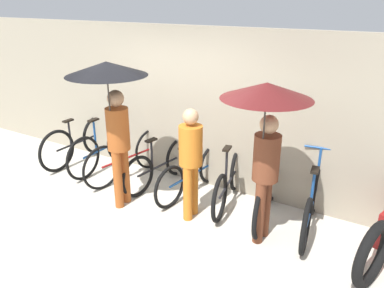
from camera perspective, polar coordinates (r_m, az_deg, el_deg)
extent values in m
plane|color=beige|center=(5.21, -11.07, -12.93)|extent=(30.00, 30.00, 0.00)
cube|color=gray|center=(6.05, -0.22, 5.67)|extent=(13.34, 0.12, 2.53)
torus|color=black|center=(7.61, -14.18, 1.41)|extent=(0.07, 0.77, 0.77)
torus|color=black|center=(7.00, -19.90, -1.02)|extent=(0.07, 0.77, 0.77)
cylinder|color=black|center=(7.30, -16.92, 0.24)|extent=(0.05, 1.00, 0.04)
cylinder|color=black|center=(7.12, -18.14, 1.53)|extent=(0.04, 0.04, 0.46)
cube|color=black|center=(7.04, -18.37, 3.40)|extent=(0.09, 0.20, 0.03)
cylinder|color=black|center=(7.51, -14.40, 3.71)|extent=(0.04, 0.04, 0.64)
cylinder|color=black|center=(7.43, -14.62, 6.06)|extent=(0.44, 0.03, 0.03)
torus|color=black|center=(7.21, -10.78, 0.53)|extent=(0.06, 0.76, 0.76)
torus|color=black|center=(6.57, -16.23, -2.11)|extent=(0.06, 0.76, 0.76)
cylinder|color=#19478C|center=(6.88, -13.37, -0.73)|extent=(0.05, 0.97, 0.04)
cylinder|color=#19478C|center=(6.67, -14.57, 1.08)|extent=(0.04, 0.04, 0.57)
cube|color=black|center=(6.57, -14.81, 3.55)|extent=(0.09, 0.20, 0.03)
cylinder|color=#19478C|center=(7.10, -10.96, 3.02)|extent=(0.04, 0.04, 0.66)
cylinder|color=#19478C|center=(7.01, -11.15, 5.58)|extent=(0.44, 0.03, 0.03)
torus|color=black|center=(6.78, -6.27, -0.69)|extent=(0.17, 0.73, 0.74)
torus|color=black|center=(6.16, -13.54, -3.52)|extent=(0.17, 0.73, 0.74)
cylinder|color=maroon|center=(6.45, -9.73, -2.04)|extent=(0.22, 1.06, 0.04)
cylinder|color=maroon|center=(6.25, -11.19, -0.35)|extent=(0.04, 0.04, 0.52)
cube|color=black|center=(6.15, -11.37, 2.04)|extent=(0.12, 0.21, 0.03)
cylinder|color=maroon|center=(6.66, -6.38, 1.93)|extent=(0.04, 0.04, 0.66)
cylinder|color=maroon|center=(6.56, -6.50, 4.63)|extent=(0.44, 0.10, 0.03)
torus|color=black|center=(6.49, -1.98, -1.91)|extent=(0.14, 0.67, 0.67)
torus|color=black|center=(5.84, -8.26, -4.92)|extent=(0.14, 0.67, 0.67)
cylinder|color=black|center=(6.16, -4.94, -3.34)|extent=(0.16, 0.99, 0.04)
cylinder|color=black|center=(5.94, -6.15, -1.74)|extent=(0.04, 0.04, 0.49)
cube|color=black|center=(5.85, -6.25, 0.59)|extent=(0.12, 0.21, 0.03)
cylinder|color=black|center=(6.36, -2.02, 1.11)|extent=(0.04, 0.04, 0.73)
cylinder|color=black|center=(6.24, -2.06, 4.25)|extent=(0.44, 0.08, 0.03)
torus|color=black|center=(6.23, 3.01, -3.01)|extent=(0.14, 0.66, 0.66)
torus|color=black|center=(5.49, -3.40, -6.58)|extent=(0.14, 0.66, 0.66)
cylinder|color=#19478C|center=(5.85, 0.02, -4.69)|extent=(0.17, 1.05, 0.04)
cylinder|color=#19478C|center=(5.61, -1.15, -3.05)|extent=(0.04, 0.04, 0.50)
cube|color=black|center=(5.51, -1.17, -0.54)|extent=(0.12, 0.21, 0.03)
cylinder|color=#19478C|center=(6.09, 3.08, 0.14)|extent=(0.04, 0.04, 0.74)
cylinder|color=#19478C|center=(5.97, 3.15, 3.44)|extent=(0.44, 0.09, 0.03)
torus|color=black|center=(6.04, 6.77, -3.87)|extent=(0.19, 0.68, 0.68)
torus|color=black|center=(5.19, 4.23, -8.23)|extent=(0.19, 0.68, 0.68)
cylinder|color=black|center=(5.61, 5.60, -5.89)|extent=(0.22, 0.97, 0.04)
cylinder|color=black|center=(5.33, 5.25, -3.82)|extent=(0.04, 0.04, 0.60)
cube|color=black|center=(5.20, 5.36, -0.68)|extent=(0.13, 0.21, 0.03)
cylinder|color=black|center=(5.90, 6.91, -0.83)|extent=(0.04, 0.04, 0.69)
cylinder|color=black|center=(5.78, 7.06, 2.35)|extent=(0.44, 0.11, 0.03)
torus|color=black|center=(5.83, 12.41, -4.87)|extent=(0.18, 0.74, 0.74)
torus|color=black|center=(4.92, 10.32, -9.94)|extent=(0.18, 0.74, 0.74)
cylinder|color=black|center=(5.37, 11.46, -7.20)|extent=(0.20, 1.04, 0.04)
cylinder|color=black|center=(5.09, 11.30, -5.49)|extent=(0.04, 0.04, 0.53)
cube|color=black|center=(4.97, 11.53, -2.60)|extent=(0.12, 0.21, 0.03)
cylinder|color=black|center=(5.69, 12.69, -1.64)|extent=(0.04, 0.04, 0.72)
cylinder|color=black|center=(5.56, 12.99, 1.76)|extent=(0.44, 0.10, 0.03)
torus|color=black|center=(5.62, 18.30, -6.76)|extent=(0.15, 0.70, 0.70)
torus|color=black|center=(4.78, 16.96, -11.91)|extent=(0.15, 0.70, 0.70)
cylinder|color=#19478C|center=(5.20, 17.69, -9.13)|extent=(0.15, 0.97, 0.04)
cylinder|color=#19478C|center=(4.91, 17.83, -7.09)|extent=(0.04, 0.04, 0.59)
cube|color=black|center=(4.77, 18.25, -3.79)|extent=(0.11, 0.21, 0.03)
cylinder|color=#19478C|center=(5.48, 18.69, -3.75)|extent=(0.04, 0.04, 0.65)
cylinder|color=#19478C|center=(5.36, 19.10, -0.59)|extent=(0.44, 0.08, 0.03)
cylinder|color=#9E4C1E|center=(5.67, -10.15, -4.62)|extent=(0.13, 0.13, 0.89)
cylinder|color=#9E4C1E|center=(5.55, -11.23, -5.34)|extent=(0.13, 0.13, 0.89)
cylinder|color=#9E4C1E|center=(5.32, -11.23, 2.26)|extent=(0.32, 0.32, 0.61)
sphere|color=tan|center=(5.20, -11.58, 6.83)|extent=(0.23, 0.23, 0.23)
cylinder|color=#332D28|center=(5.10, -12.49, 6.07)|extent=(0.02, 0.02, 0.74)
cone|color=black|center=(5.00, -12.91, 11.16)|extent=(1.07, 1.07, 0.18)
cylinder|color=#C66B1E|center=(5.31, 0.24, -6.70)|extent=(0.13, 0.13, 0.81)
cylinder|color=#C66B1E|center=(5.17, -0.65, -7.54)|extent=(0.13, 0.13, 0.81)
cylinder|color=#C66B1E|center=(4.95, -0.21, -0.22)|extent=(0.32, 0.32, 0.55)
sphere|color=tan|center=(4.82, -0.21, 4.19)|extent=(0.21, 0.21, 0.21)
cylinder|color=brown|center=(4.92, 11.13, -9.32)|extent=(0.13, 0.13, 0.84)
cylinder|color=brown|center=(4.78, 10.21, -10.25)|extent=(0.13, 0.13, 0.84)
cylinder|color=brown|center=(4.53, 11.29, -2.06)|extent=(0.32, 0.32, 0.57)
sphere|color=tan|center=(4.38, 11.68, 2.95)|extent=(0.22, 0.22, 0.22)
cylinder|color=#332D28|center=(4.27, 10.88, 2.12)|extent=(0.02, 0.02, 0.72)
cone|color=#591919|center=(4.14, 11.31, 7.97)|extent=(1.02, 1.02, 0.18)
torus|color=black|center=(4.51, 25.79, -14.94)|extent=(0.33, 0.77, 0.77)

